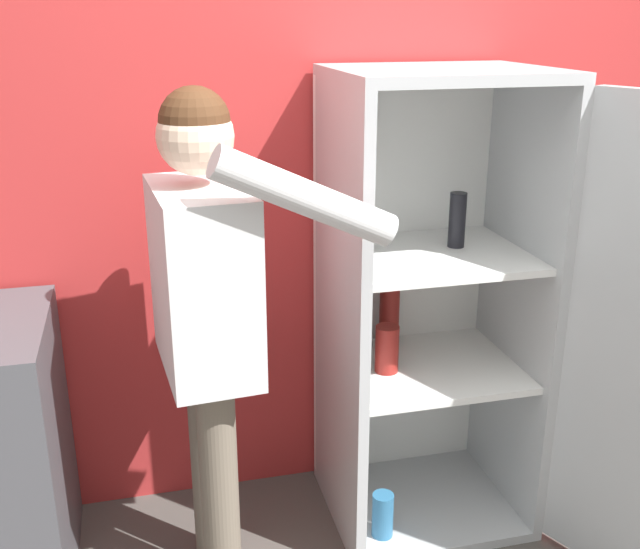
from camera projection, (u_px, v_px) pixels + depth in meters
wall_back at (351, 156)px, 2.68m from camera, size 7.00×0.06×2.55m
refrigerator at (474, 317)px, 2.51m from camera, size 1.01×1.21×1.60m
person at (207, 295)px, 2.16m from camera, size 0.65×0.59×1.58m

